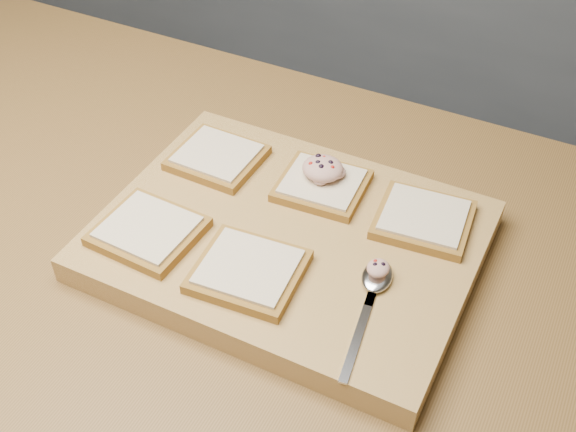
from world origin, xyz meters
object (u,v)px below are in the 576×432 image
cutting_board (288,241)px  spoon (375,284)px  bread_far_center (322,185)px  tuna_salad_dollop (323,168)px

cutting_board → spoon: bearing=-17.0°
bread_far_center → spoon: size_ratio=0.66×
cutting_board → tuna_salad_dollop: 0.11m
bread_far_center → tuna_salad_dollop: size_ratio=2.15×
tuna_salad_dollop → spoon: 0.20m
cutting_board → spoon: 0.15m
bread_far_center → cutting_board: bearing=-93.1°
tuna_salad_dollop → cutting_board: bearing=-90.7°
cutting_board → tuna_salad_dollop: (0.00, 0.10, 0.05)m
cutting_board → bread_far_center: 0.10m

